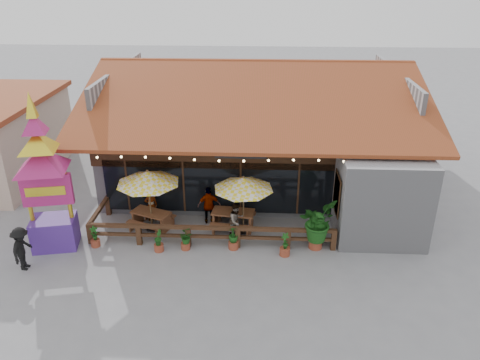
# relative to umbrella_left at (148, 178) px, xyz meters

# --- Properties ---
(ground) EXTENTS (100.00, 100.00, 0.00)m
(ground) POSITION_rel_umbrella_left_xyz_m (4.24, -0.67, -2.45)
(ground) COLOR gray
(ground) RESTS_ON ground
(restaurant_building) EXTENTS (15.50, 14.73, 6.09)m
(restaurant_building) POSITION_rel_umbrella_left_xyz_m (4.50, 5.94, -0.24)
(restaurant_building) COLOR #A2A2A7
(restaurant_building) RESTS_ON ground
(patio_railing) EXTENTS (10.00, 2.60, 0.92)m
(patio_railing) POSITION_rel_umbrella_left_xyz_m (1.99, -0.94, -1.83)
(patio_railing) COLOR #462A19
(patio_railing) RESTS_ON ground
(umbrella_left) EXTENTS (3.20, 3.20, 2.81)m
(umbrella_left) POSITION_rel_umbrella_left_xyz_m (0.00, 0.00, 0.00)
(umbrella_left) COLOR brown
(umbrella_left) RESTS_ON ground
(umbrella_right) EXTENTS (3.02, 3.02, 2.64)m
(umbrella_right) POSITION_rel_umbrella_left_xyz_m (3.92, -0.07, -0.14)
(umbrella_right) COLOR brown
(umbrella_right) RESTS_ON ground
(picnic_table_left) EXTENTS (2.05, 1.93, 0.79)m
(picnic_table_left) POSITION_rel_umbrella_left_xyz_m (-0.03, 0.12, -1.91)
(picnic_table_left) COLOR brown
(picnic_table_left) RESTS_ON ground
(picnic_table_right) EXTENTS (1.95, 1.73, 0.85)m
(picnic_table_right) POSITION_rel_umbrella_left_xyz_m (3.47, 0.23, -1.87)
(picnic_table_right) COLOR brown
(picnic_table_right) RESTS_ON ground
(thai_sign_tower) EXTENTS (2.98, 2.98, 6.81)m
(thai_sign_tower) POSITION_rel_umbrella_left_xyz_m (-3.57, -1.43, 1.15)
(thai_sign_tower) COLOR #4C278F
(thai_sign_tower) RESTS_ON ground
(tropical_plant) EXTENTS (1.76, 1.85, 2.01)m
(tropical_plant) POSITION_rel_umbrella_left_xyz_m (6.86, -1.08, -1.30)
(tropical_plant) COLOR brown
(tropical_plant) RESTS_ON ground
(diner_a) EXTENTS (0.62, 0.48, 1.50)m
(diner_a) POSITION_rel_umbrella_left_xyz_m (-0.17, 0.78, -1.70)
(diner_a) COLOR #3C2513
(diner_a) RESTS_ON ground
(diner_b) EXTENTS (0.95, 0.93, 1.55)m
(diner_b) POSITION_rel_umbrella_left_xyz_m (3.65, -0.41, -1.67)
(diner_b) COLOR #3C2513
(diner_b) RESTS_ON ground
(diner_c) EXTENTS (1.05, 0.56, 1.70)m
(diner_c) POSITION_rel_umbrella_left_xyz_m (2.39, 0.73, -1.60)
(diner_c) COLOR #3C2513
(diner_c) RESTS_ON ground
(pedestrian) EXTENTS (0.65, 1.12, 1.73)m
(pedestrian) POSITION_rel_umbrella_left_xyz_m (-4.11, -3.01, -1.58)
(pedestrian) COLOR black
(pedestrian) RESTS_ON ground
(planter_a) EXTENTS (0.39, 0.37, 0.91)m
(planter_a) POSITION_rel_umbrella_left_xyz_m (-2.00, -1.39, -2.07)
(planter_a) COLOR brown
(planter_a) RESTS_ON ground
(planter_b) EXTENTS (0.38, 0.38, 0.93)m
(planter_b) POSITION_rel_umbrella_left_xyz_m (0.63, -1.61, -2.03)
(planter_b) COLOR brown
(planter_b) RESTS_ON ground
(planter_c) EXTENTS (0.70, 0.71, 0.88)m
(planter_c) POSITION_rel_umbrella_left_xyz_m (1.67, -1.44, -1.95)
(planter_c) COLOR brown
(planter_c) RESTS_ON ground
(planter_d) EXTENTS (0.48, 0.48, 0.99)m
(planter_d) POSITION_rel_umbrella_left_xyz_m (3.57, -1.31, -1.97)
(planter_d) COLOR brown
(planter_d) RESTS_ON ground
(planter_e) EXTENTS (0.41, 0.42, 0.99)m
(planter_e) POSITION_rel_umbrella_left_xyz_m (5.60, -1.67, -2.03)
(planter_e) COLOR brown
(planter_e) RESTS_ON ground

